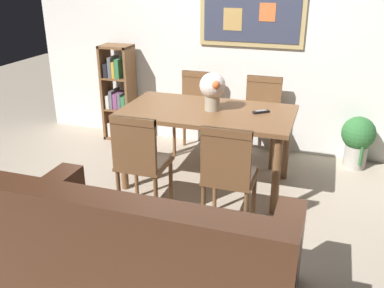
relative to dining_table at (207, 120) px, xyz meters
name	(u,v)px	position (x,y,z in m)	size (l,w,h in m)	color
ground_plane	(204,211)	(0.13, -0.52, -0.66)	(12.00, 12.00, 0.00)	tan
wall_back_with_painting	(248,35)	(0.13, 1.10, 0.64)	(5.20, 0.14, 2.60)	silver
dining_table	(207,120)	(0.00, 0.00, 0.00)	(1.59, 0.87, 0.76)	brown
dining_chair_near_left	(140,157)	(-0.37, -0.72, -0.12)	(0.40, 0.41, 0.91)	brown
dining_chair_far_right	(261,112)	(0.38, 0.77, -0.12)	(0.40, 0.41, 0.91)	brown
dining_chair_near_right	(228,170)	(0.39, -0.73, -0.12)	(0.40, 0.41, 0.91)	brown
dining_chair_far_left	(196,106)	(-0.36, 0.76, -0.12)	(0.40, 0.41, 0.91)	brown
leather_couch	(148,256)	(0.10, -1.63, -0.35)	(1.80, 0.84, 0.84)	#472819
bookshelf	(119,98)	(-1.37, 0.85, -0.14)	(0.36, 0.28, 1.15)	brown
potted_ivy	(358,139)	(1.40, 0.85, -0.34)	(0.35, 0.35, 0.56)	#B2ADA3
flower_vase	(213,88)	(0.04, 0.02, 0.30)	(0.24, 0.24, 0.35)	tan
tv_remote	(261,112)	(0.49, 0.07, 0.11)	(0.15, 0.13, 0.02)	black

